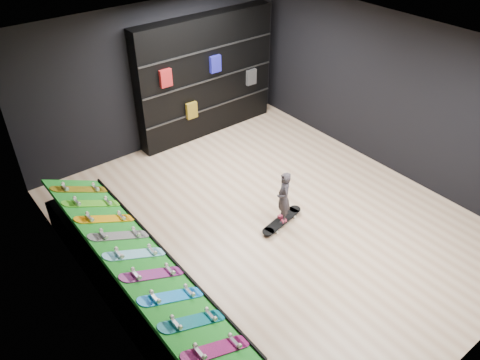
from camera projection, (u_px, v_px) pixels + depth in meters
floor at (270, 222)px, 8.08m from camera, size 6.00×7.00×0.01m
ceiling at (278, 53)px, 6.34m from camera, size 6.00×7.00×0.01m
wall_back at (159, 77)px, 9.46m from camera, size 6.00×0.02×3.00m
wall_left at (89, 227)px, 5.70m from camera, size 0.02×7.00×3.00m
wall_right at (394, 96)px, 8.73m from camera, size 0.02×7.00×3.00m
display_rack at (136, 281)px, 6.65m from camera, size 0.90×4.50×0.50m
turf_ramp at (135, 256)px, 6.41m from camera, size 0.92×4.50×0.46m
back_shelving at (206, 77)px, 9.97m from camera, size 3.25×0.38×2.60m
floor_skateboard at (282, 222)px, 8.02m from camera, size 1.00×0.41×0.09m
child at (283, 206)px, 7.83m from camera, size 0.24×0.26×0.57m
display_board_0 at (216, 349)px, 5.18m from camera, size 0.93×0.22×0.50m
display_board_1 at (193, 321)px, 5.48m from camera, size 0.93×0.22×0.50m
display_board_2 at (171, 297)px, 5.79m from camera, size 0.93×0.22×0.50m
display_board_3 at (152, 274)px, 6.09m from camera, size 0.93×0.22×0.50m
display_board_4 at (135, 254)px, 6.40m from camera, size 0.93×0.22×0.50m
display_board_5 at (119, 236)px, 6.70m from camera, size 0.93×0.22×0.50m
display_board_6 at (105, 219)px, 7.01m from camera, size 0.93×0.22×0.50m
display_board_7 at (92, 203)px, 7.31m from camera, size 0.93×0.22×0.50m
display_board_8 at (80, 189)px, 7.61m from camera, size 0.93×0.22×0.50m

